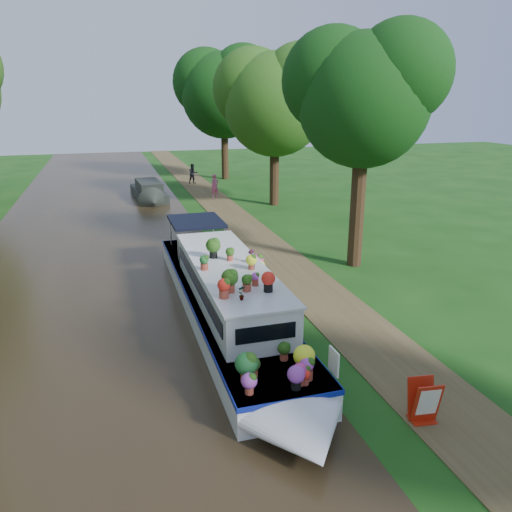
{
  "coord_description": "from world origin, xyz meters",
  "views": [
    {
      "loc": [
        -5.33,
        -13.9,
        6.35
      ],
      "look_at": [
        -0.77,
        1.31,
        1.3
      ],
      "focal_mm": 35.0,
      "sensor_mm": 36.0,
      "label": 1
    }
  ],
  "objects_px": {
    "second_boat": "(149,192)",
    "pedestrian_pink": "(215,186)",
    "sandwich_board": "(424,403)",
    "pedestrian_dark": "(193,174)",
    "plant_boat": "(229,298)"
  },
  "relations": [
    {
      "from": "second_boat",
      "to": "pedestrian_dark",
      "type": "height_order",
      "value": "pedestrian_dark"
    },
    {
      "from": "second_boat",
      "to": "pedestrian_pink",
      "type": "relative_size",
      "value": 4.0
    },
    {
      "from": "pedestrian_pink",
      "to": "pedestrian_dark",
      "type": "xyz_separation_m",
      "value": [
        -0.4,
        6.08,
        -0.02
      ]
    },
    {
      "from": "plant_boat",
      "to": "sandwich_board",
      "type": "bearing_deg",
      "value": -64.22
    },
    {
      "from": "sandwich_board",
      "to": "pedestrian_dark",
      "type": "height_order",
      "value": "pedestrian_dark"
    },
    {
      "from": "plant_boat",
      "to": "pedestrian_dark",
      "type": "relative_size",
      "value": 8.94
    },
    {
      "from": "sandwich_board",
      "to": "plant_boat",
      "type": "bearing_deg",
      "value": 122.5
    },
    {
      "from": "pedestrian_pink",
      "to": "sandwich_board",
      "type": "bearing_deg",
      "value": -116.02
    },
    {
      "from": "second_boat",
      "to": "pedestrian_pink",
      "type": "bearing_deg",
      "value": -16.66
    },
    {
      "from": "second_boat",
      "to": "pedestrian_dark",
      "type": "bearing_deg",
      "value": 49.66
    },
    {
      "from": "pedestrian_dark",
      "to": "plant_boat",
      "type": "bearing_deg",
      "value": -106.09
    },
    {
      "from": "sandwich_board",
      "to": "pedestrian_dark",
      "type": "distance_m",
      "value": 30.73
    },
    {
      "from": "plant_boat",
      "to": "pedestrian_pink",
      "type": "bearing_deg",
      "value": 79.02
    },
    {
      "from": "pedestrian_dark",
      "to": "pedestrian_pink",
      "type": "bearing_deg",
      "value": -94.89
    },
    {
      "from": "plant_boat",
      "to": "pedestrian_dark",
      "type": "distance_m",
      "value": 25.34
    }
  ]
}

